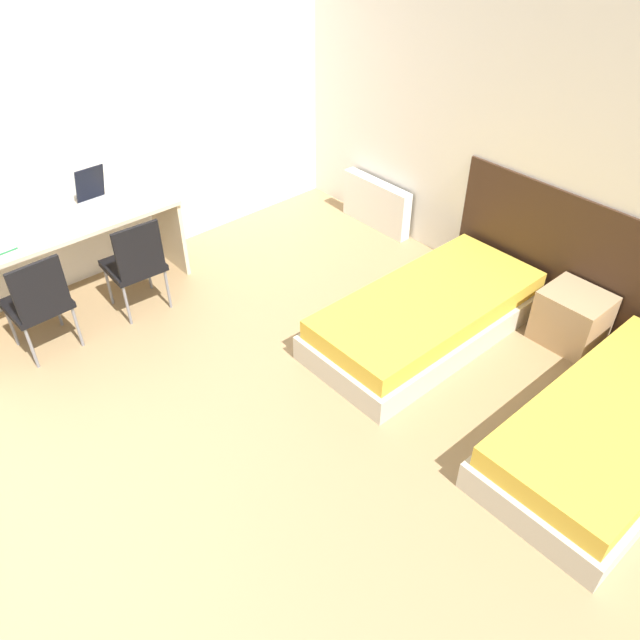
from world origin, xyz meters
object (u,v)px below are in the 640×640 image
Objects in this scene: nightstand at (572,318)px; laptop at (97,198)px; chair_near_notebook at (38,301)px; bed_near_window at (427,315)px; bed_near_door at (615,429)px; chair_near_laptop at (135,262)px.

laptop is at bearing -143.51° from nightstand.
nightstand is at bearing 47.83° from chair_near_notebook.
bed_near_window is 2.35× the size of chair_near_notebook.
bed_near_door is (1.60, 0.00, 0.00)m from bed_near_window.
bed_near_door is 3.76m from chair_near_laptop.
bed_near_door is at bearing 27.24° from chair_near_laptop.
chair_near_notebook is at bearing -87.30° from chair_near_laptop.
chair_near_laptop is (-3.41, -1.56, 0.29)m from bed_near_door.
bed_near_window is 1.60m from bed_near_door.
bed_near_window is 1.00× the size of bed_near_door.
bed_near_window is 5.94× the size of laptop.
laptop reaches higher than nightstand.
bed_near_door is 4.15× the size of nightstand.
chair_near_notebook reaches higher than nightstand.
nightstand is 1.43× the size of laptop.
bed_near_window is 2.99m from chair_near_notebook.
chair_near_laptop reaches higher than bed_near_door.
bed_near_window and bed_near_door have the same top height.
bed_near_door is 2.35× the size of chair_near_laptop.
nightstand is (-0.80, 0.79, 0.04)m from bed_near_door.
laptop is at bearing -158.69° from bed_near_door.
nightstand is 3.52m from chair_near_laptop.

